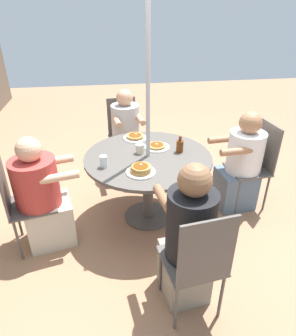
# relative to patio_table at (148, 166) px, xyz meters

# --- Properties ---
(ground_plane) EXTENTS (12.00, 12.00, 0.00)m
(ground_plane) POSITION_rel_patio_table_xyz_m (0.00, 0.00, -0.62)
(ground_plane) COLOR #9E7051
(patio_table) EXTENTS (1.24, 1.24, 0.73)m
(patio_table) POSITION_rel_patio_table_xyz_m (0.00, 0.00, 0.00)
(patio_table) COLOR #4C4742
(patio_table) RESTS_ON ground
(umbrella_pole) EXTENTS (0.04, 0.04, 2.25)m
(umbrella_pole) POSITION_rel_patio_table_xyz_m (0.00, 0.00, 0.50)
(umbrella_pole) COLOR #ADADB2
(umbrella_pole) RESTS_ON ground
(patio_chair_north) EXTENTS (0.43, 0.43, 0.95)m
(patio_chair_north) POSITION_rel_patio_table_xyz_m (0.09, -1.20, -0.09)
(patio_chair_north) COLOR #514C47
(patio_chair_north) RESTS_ON ground
(diner_north) EXTENTS (0.40, 0.56, 1.09)m
(diner_north) POSITION_rel_patio_table_xyz_m (0.08, -1.02, -0.13)
(diner_north) COLOR slate
(diner_north) RESTS_ON ground
(patio_chair_east) EXTENTS (0.45, 0.45, 0.95)m
(patio_chair_east) POSITION_rel_patio_table_xyz_m (1.19, 0.15, -0.09)
(patio_chair_east) COLOR #514C47
(patio_chair_east) RESTS_ON ground
(diner_east) EXTENTS (0.53, 0.40, 1.12)m
(diner_east) POSITION_rel_patio_table_xyz_m (1.01, 0.13, -0.12)
(diner_east) COLOR #3D3D42
(diner_east) RESTS_ON ground
(patio_chair_south) EXTENTS (0.48, 0.48, 0.95)m
(patio_chair_south) POSITION_rel_patio_table_xyz_m (-0.26, 1.17, -0.09)
(patio_chair_south) COLOR #514C47
(patio_chair_south) RESTS_ON ground
(diner_south) EXTENTS (0.48, 0.59, 1.09)m
(diner_south) POSITION_rel_patio_table_xyz_m (-0.22, 0.99, -0.14)
(diner_south) COLOR beige
(diner_south) RESTS_ON ground
(patio_chair_west) EXTENTS (0.45, 0.45, 0.95)m
(patio_chair_west) POSITION_rel_patio_table_xyz_m (-1.19, -0.16, -0.09)
(patio_chair_west) COLOR #514C47
(patio_chair_west) RESTS_ON ground
(diner_west) EXTENTS (0.52, 0.39, 1.18)m
(diner_west) POSITION_rel_patio_table_xyz_m (-1.02, -0.13, -0.08)
(diner_west) COLOR gray
(diner_west) RESTS_ON ground
(pancake_plate_a) EXTENTS (0.26, 0.26, 0.05)m
(pancake_plate_a) POSITION_rel_patio_table_xyz_m (0.17, -0.12, 0.12)
(pancake_plate_a) COLOR white
(pancake_plate_a) RESTS_ON patio_table
(pancake_plate_b) EXTENTS (0.26, 0.26, 0.08)m
(pancake_plate_b) POSITION_rel_patio_table_xyz_m (-0.32, 0.11, 0.14)
(pancake_plate_b) COLOR white
(pancake_plate_b) RESTS_ON patio_table
(pancake_plate_c) EXTENTS (0.26, 0.26, 0.05)m
(pancake_plate_c) POSITION_rel_patio_table_xyz_m (0.43, 0.08, 0.13)
(pancake_plate_c) COLOR white
(pancake_plate_c) RESTS_ON patio_table
(syrup_bottle) EXTENTS (0.09, 0.07, 0.17)m
(syrup_bottle) POSITION_rel_patio_table_xyz_m (0.04, -0.32, 0.17)
(syrup_bottle) COLOR #602D0F
(syrup_bottle) RESTS_ON patio_table
(coffee_cup) EXTENTS (0.08, 0.08, 0.09)m
(coffee_cup) POSITION_rel_patio_table_xyz_m (0.07, 0.07, 0.16)
(coffee_cup) COLOR beige
(coffee_cup) RESTS_ON patio_table
(drinking_glass_a) EXTENTS (0.07, 0.07, 0.11)m
(drinking_glass_a) POSITION_rel_patio_table_xyz_m (-0.16, 0.42, 0.16)
(drinking_glass_a) COLOR silver
(drinking_glass_a) RESTS_ON patio_table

